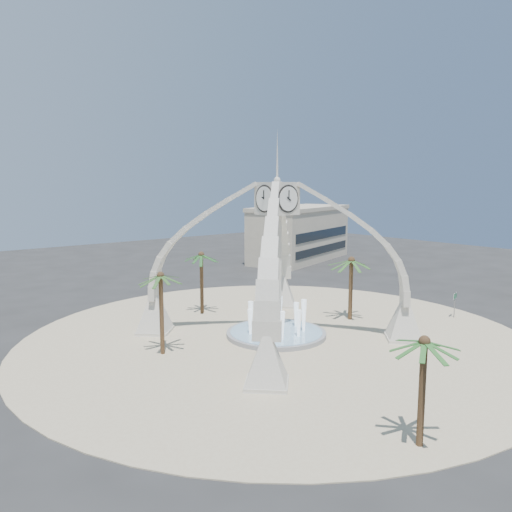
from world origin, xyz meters
TOP-DOWN VIEW (x-y plane):
  - ground at (0.00, 0.00)m, footprint 140.00×140.00m
  - plaza at (0.00, 0.00)m, footprint 40.00×40.00m
  - clock_tower at (-0.00, -0.00)m, footprint 17.94×17.94m
  - fountain at (0.00, 0.00)m, footprint 8.00×8.00m
  - building_ne at (30.00, 28.00)m, footprint 21.87×14.17m
  - palm_east at (8.44, -0.52)m, footprint 4.12×4.12m
  - palm_west at (-9.15, 2.01)m, footprint 4.23×4.23m
  - palm_north at (-0.73, 9.69)m, footprint 3.61×3.61m
  - palm_south at (-6.11, -16.93)m, footprint 3.77×3.77m
  - street_sign at (16.30, -6.16)m, footprint 0.88×0.24m

SIDE VIEW (x-z plane):
  - ground at x=0.00m, z-range 0.00..0.00m
  - plaza at x=0.00m, z-range 0.00..0.06m
  - fountain at x=0.00m, z-range -1.52..2.10m
  - street_sign at x=16.30m, z-range 0.52..2.97m
  - building_ne at x=30.00m, z-range 0.01..8.61m
  - palm_south at x=-6.11m, z-range 2.15..7.88m
  - palm_east at x=8.44m, z-range 2.29..8.48m
  - palm_north at x=-0.73m, z-range 2.40..8.73m
  - palm_west at x=-9.15m, z-range 2.48..8.88m
  - clock_tower at x=0.00m, z-range -1.66..14.64m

